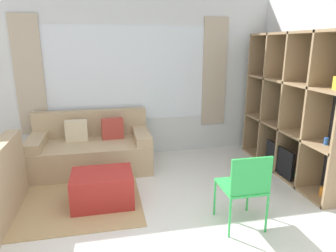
% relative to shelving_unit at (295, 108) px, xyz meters
% --- Properties ---
extents(wall_back, '(6.25, 0.11, 2.70)m').
position_rel_shelving_unit_xyz_m(wall_back, '(-2.35, 1.35, 0.33)').
color(wall_back, silver).
rests_on(wall_back, ground_plane).
extents(wall_right, '(0.07, 4.03, 2.70)m').
position_rel_shelving_unit_xyz_m(wall_right, '(0.21, -0.10, 0.32)').
color(wall_right, silver).
rests_on(wall_right, ground_plane).
extents(area_rug, '(2.19, 1.69, 0.01)m').
position_rel_shelving_unit_xyz_m(area_rug, '(-3.47, -0.15, -1.02)').
color(area_rug, tan).
rests_on(area_rug, ground_plane).
extents(shelving_unit, '(0.42, 2.20, 2.12)m').
position_rel_shelving_unit_xyz_m(shelving_unit, '(0.00, 0.00, 0.00)').
color(shelving_unit, '#232328').
rests_on(shelving_unit, ground_plane).
extents(couch_main, '(1.84, 0.97, 0.88)m').
position_rel_shelving_unit_xyz_m(couch_main, '(-3.00, 0.83, -0.72)').
color(couch_main, tan).
rests_on(couch_main, ground_plane).
extents(ottoman, '(0.74, 0.55, 0.42)m').
position_rel_shelving_unit_xyz_m(ottoman, '(-2.84, -0.38, -0.82)').
color(ottoman, '#A82823').
rests_on(ottoman, ground_plane).
extents(folding_chair, '(0.44, 0.46, 0.86)m').
position_rel_shelving_unit_xyz_m(folding_chair, '(-1.35, -1.22, -0.51)').
color(folding_chair, green).
rests_on(folding_chair, ground_plane).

